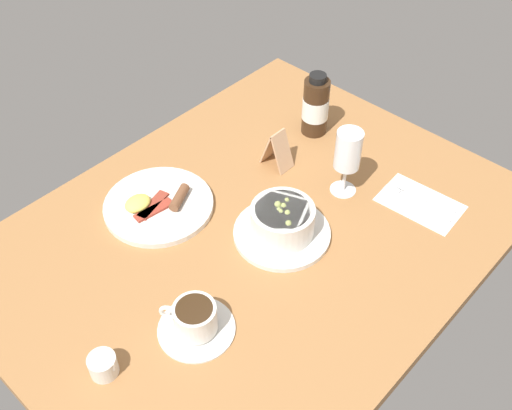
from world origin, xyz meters
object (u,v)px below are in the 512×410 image
porridge_bowl (282,223)px  sauce_bottle_brown (315,106)px  creamer_jug (104,365)px  wine_glass (348,153)px  menu_card (277,149)px  cutlery_setting (419,201)px  coffee_cup (195,320)px  breakfast_plate (158,205)px

porridge_bowl → sauce_bottle_brown: size_ratio=1.24×
creamer_jug → wine_glass: 65.58cm
menu_card → creamer_jug: bearing=-166.6°
porridge_bowl → cutlery_setting: 32.49cm
wine_glass → coffee_cup: bearing=-176.6°
breakfast_plate → cutlery_setting: bearing=-45.3°
sauce_bottle_brown → breakfast_plate: size_ratio=0.68×
cutlery_setting → wine_glass: wine_glass is taller
porridge_bowl → creamer_jug: 45.05cm
porridge_bowl → menu_card: 22.86cm
creamer_jug → wine_glass: bearing=-2.0°
coffee_cup → wine_glass: 49.09cm
porridge_bowl → coffee_cup: bearing=-172.1°
creamer_jug → breakfast_plate: (32.50, 24.04, -1.23)cm
coffee_cup → breakfast_plate: bearing=61.5°
porridge_bowl → breakfast_plate: bearing=116.3°
wine_glass → sauce_bottle_brown: size_ratio=0.99×
creamer_jug → sauce_bottle_brown: (77.33, 16.35, 5.40)cm
coffee_cup → wine_glass: wine_glass is taller
sauce_bottle_brown → menu_card: bearing=-174.0°
coffee_cup → sauce_bottle_brown: size_ratio=0.87×
coffee_cup → creamer_jug: bearing=162.6°
wine_glass → porridge_bowl: bearing=177.1°
menu_card → coffee_cup: bearing=-156.1°
cutlery_setting → creamer_jug: 75.17cm
porridge_bowl → creamer_jug: (-45.00, 1.29, -1.62)cm
menu_card → wine_glass: bearing=-78.1°
coffee_cup → creamer_jug: coffee_cup is taller
coffee_cup → menu_card: bearing=23.9°
cutlery_setting → wine_glass: size_ratio=1.13×
sauce_bottle_brown → menu_card: (-15.97, -1.69, -2.85)cm
creamer_jug → menu_card: bearing=13.4°
creamer_jug → wine_glass: size_ratio=0.36×
porridge_bowl → menu_card: size_ratio=2.15×
wine_glass → sauce_bottle_brown: same height
wine_glass → creamer_jug: bearing=178.0°
breakfast_plate → menu_card: size_ratio=2.53×
breakfast_plate → menu_card: (28.86, -9.38, 3.78)cm
breakfast_plate → porridge_bowl: bearing=-63.7°
creamer_jug → menu_card: size_ratio=0.63×
coffee_cup → sauce_bottle_brown: 64.60cm
wine_glass → breakfast_plate: 42.99cm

